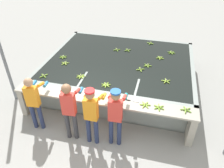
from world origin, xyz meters
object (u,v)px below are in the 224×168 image
banana_bunch_floating_11 (171,53)px  banana_bunch_floating_0 (150,43)px  worker_2 (92,112)px  knife_1 (89,94)px  banana_bunch_floating_8 (166,81)px  support_post_left (2,54)px  worker_0 (34,99)px  banana_bunch_ledge_1 (159,107)px  banana_bunch_floating_7 (128,50)px  banana_bunch_floating_5 (117,50)px  banana_bunch_floating_9 (63,57)px  banana_bunch_floating_10 (148,65)px  banana_bunch_floating_6 (140,69)px  knife_0 (131,101)px  banana_bunch_floating_4 (81,76)px  banana_bunch_floating_2 (106,85)px  banana_bunch_floating_3 (160,58)px  banana_bunch_floating_12 (44,76)px  banana_bunch_ledge_0 (145,105)px  banana_bunch_ledge_2 (186,110)px  worker_1 (69,107)px  worker_3 (116,113)px  banana_bunch_floating_1 (65,63)px

banana_bunch_floating_11 → banana_bunch_floating_0: bearing=143.5°
worker_2 → knife_1: 0.78m
banana_bunch_floating_8 → support_post_left: support_post_left is taller
worker_0 → banana_bunch_floating_11: (3.28, 3.53, -0.02)m
banana_bunch_ledge_1 → banana_bunch_floating_7: bearing=114.8°
banana_bunch_floating_5 → banana_bunch_floating_9: bearing=-149.0°
banana_bunch_floating_11 → knife_1: 3.58m
banana_bunch_floating_9 → banana_bunch_ledge_1: (3.33, -1.81, 0.00)m
banana_bunch_ledge_1 → support_post_left: 4.52m
banana_bunch_floating_10 → banana_bunch_floating_9: bearing=-177.3°
banana_bunch_floating_0 → banana_bunch_floating_8: 2.55m
banana_bunch_floating_6 → knife_0: banana_bunch_floating_6 is taller
banana_bunch_floating_4 → knife_0: banana_bunch_floating_4 is taller
banana_bunch_floating_2 → banana_bunch_floating_9: 2.21m
worker_2 → support_post_left: support_post_left is taller
banana_bunch_floating_3 → banana_bunch_floating_12: 3.78m
banana_bunch_floating_9 → worker_2: bearing=-52.8°
banana_bunch_floating_3 → banana_bunch_floating_10: size_ratio=1.00×
banana_bunch_floating_10 → banana_bunch_ledge_0: bearing=-84.9°
banana_bunch_floating_9 → banana_bunch_floating_0: bearing=33.8°
banana_bunch_ledge_2 → banana_bunch_floating_6: bearing=129.9°
worker_1 → banana_bunch_floating_11: 4.28m
banana_bunch_floating_5 → banana_bunch_floating_8: size_ratio=0.94×
knife_1 → worker_3: bearing=-35.0°
banana_bunch_floating_12 → knife_1: 1.64m
banana_bunch_floating_12 → knife_0: banana_bunch_floating_12 is taller
banana_bunch_floating_1 → banana_bunch_floating_2: bearing=-27.7°
banana_bunch_floating_11 → banana_bunch_floating_12: size_ratio=1.12×
banana_bunch_floating_3 → support_post_left: 4.84m
banana_bunch_floating_5 → banana_bunch_floating_11: (1.90, 0.25, -0.00)m
banana_bunch_floating_9 → knife_1: (1.51, -1.71, -0.01)m
banana_bunch_floating_6 → banana_bunch_floating_11: size_ratio=0.97×
banana_bunch_floating_5 → knife_0: 2.88m
banana_bunch_floating_5 → knife_0: (1.01, -2.69, -0.01)m
worker_3 → banana_bunch_floating_11: (1.15, 3.56, -0.07)m
banana_bunch_floating_8 → banana_bunch_ledge_2: size_ratio=1.00×
banana_bunch_floating_7 → knife_0: size_ratio=0.69×
worker_3 → banana_bunch_floating_12: (-2.44, 1.10, -0.07)m
banana_bunch_ledge_0 → banana_bunch_ledge_1: 0.33m
banana_bunch_floating_5 → banana_bunch_ledge_1: bearing=-58.6°
banana_bunch_ledge_0 → knife_0: size_ratio=0.81×
banana_bunch_floating_2 → knife_0: banana_bunch_floating_2 is taller
worker_0 → banana_bunch_floating_4: worker_0 is taller
banana_bunch_floating_8 → banana_bunch_ledge_0: 1.26m
banana_bunch_floating_0 → knife_0: bearing=-91.6°
worker_0 → knife_1: (1.25, 0.59, -0.03)m
banana_bunch_floating_2 → banana_bunch_floating_10: size_ratio=1.01×
banana_bunch_floating_3 → banana_bunch_floating_12: bearing=-148.7°
banana_bunch_floating_12 → banana_bunch_floating_5: bearing=52.6°
worker_3 → banana_bunch_floating_8: 2.01m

